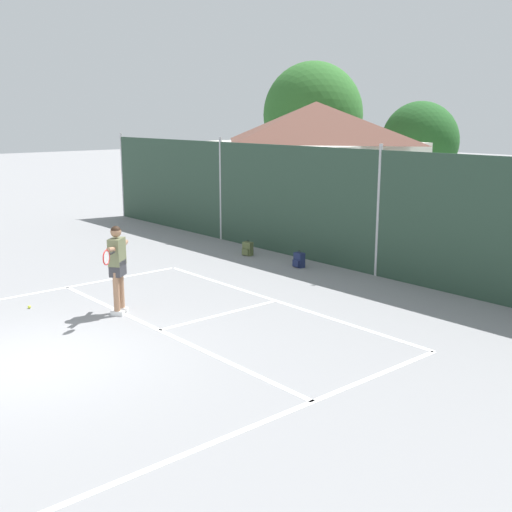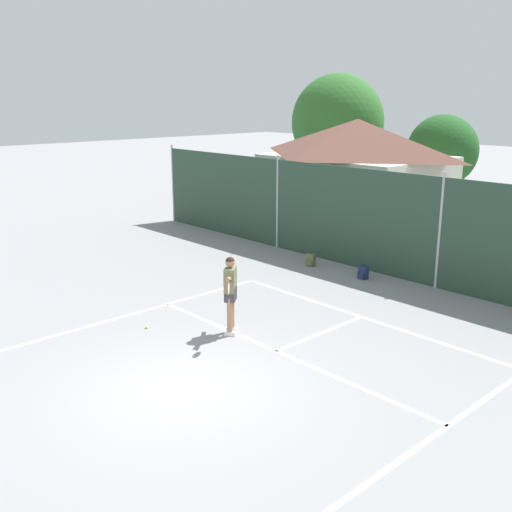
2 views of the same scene
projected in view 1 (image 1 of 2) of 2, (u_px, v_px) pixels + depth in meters
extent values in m
plane|color=gray|center=(33.00, 362.00, 10.57)|extent=(120.00, 120.00, 0.00)
cube|color=white|center=(276.00, 301.00, 14.07)|extent=(8.20, 0.10, 0.01)
cube|color=white|center=(168.00, 461.00, 7.53)|extent=(0.10, 11.00, 0.01)
cube|color=white|center=(160.00, 330.00, 12.14)|extent=(8.20, 0.10, 0.01)
cube|color=white|center=(221.00, 315.00, 13.09)|extent=(0.10, 2.97, 0.01)
cube|color=#284233|center=(378.00, 214.00, 15.95)|extent=(26.00, 0.05, 3.20)
cylinder|color=#B2B2B7|center=(123.00, 175.00, 25.55)|extent=(0.09, 0.09, 3.35)
cylinder|color=#B2B2B7|center=(221.00, 189.00, 20.74)|extent=(0.09, 0.09, 3.35)
cylinder|color=#B2B2B7|center=(378.00, 211.00, 15.94)|extent=(0.09, 0.09, 3.35)
cube|color=silver|center=(315.00, 185.00, 23.09)|extent=(6.44, 5.03, 3.11)
pyramid|color=brown|center=(316.00, 122.00, 22.59)|extent=(6.95, 5.44, 1.41)
cylinder|color=brown|center=(311.00, 179.00, 30.94)|extent=(0.36, 0.36, 1.94)
ellipsoid|color=#2D6628|center=(313.00, 115.00, 30.27)|extent=(4.99, 4.49, 4.99)
cylinder|color=brown|center=(417.00, 194.00, 26.42)|extent=(0.36, 0.36, 1.62)
ellipsoid|color=#235623|center=(420.00, 141.00, 25.95)|extent=(3.23, 2.91, 3.23)
cube|color=silver|center=(122.00, 310.00, 13.26)|extent=(0.28, 0.26, 0.10)
cube|color=silver|center=(117.00, 313.00, 13.03)|extent=(0.28, 0.26, 0.10)
cylinder|color=#A37556|center=(121.00, 289.00, 13.16)|extent=(0.13, 0.13, 0.82)
cylinder|color=#A37556|center=(116.00, 292.00, 12.93)|extent=(0.13, 0.13, 0.82)
cube|color=#38383D|center=(118.00, 268.00, 12.94)|extent=(0.41, 0.43, 0.32)
cube|color=#6B704C|center=(117.00, 252.00, 12.86)|extent=(0.44, 0.46, 0.56)
sphere|color=#A37556|center=(116.00, 232.00, 12.78)|extent=(0.22, 0.22, 0.22)
sphere|color=black|center=(116.00, 231.00, 12.77)|extent=(0.21, 0.21, 0.21)
cylinder|color=#A37556|center=(114.00, 249.00, 12.65)|extent=(0.42, 0.49, 0.17)
cylinder|color=#A37556|center=(122.00, 247.00, 13.12)|extent=(0.39, 0.45, 0.22)
cylinder|color=black|center=(111.00, 254.00, 12.46)|extent=(0.22, 0.26, 0.04)
torus|color=red|center=(106.00, 258.00, 12.12)|extent=(0.21, 0.25, 0.30)
cylinder|color=silver|center=(106.00, 258.00, 12.12)|extent=(0.17, 0.21, 0.26)
sphere|color=#CCE033|center=(29.00, 307.00, 13.51)|extent=(0.07, 0.07, 0.07)
cube|color=#566038|center=(248.00, 249.00, 18.60)|extent=(0.31, 0.23, 0.40)
cube|color=#566038|center=(245.00, 252.00, 18.53)|extent=(0.23, 0.11, 0.18)
torus|color=black|center=(248.00, 241.00, 18.56)|extent=(0.09, 0.03, 0.09)
cube|color=navy|center=(299.00, 260.00, 17.15)|extent=(0.29, 0.19, 0.40)
cube|color=navy|center=(296.00, 263.00, 17.10)|extent=(0.23, 0.07, 0.18)
torus|color=black|center=(299.00, 252.00, 17.11)|extent=(0.09, 0.02, 0.09)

